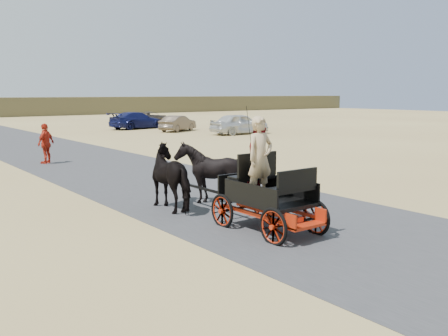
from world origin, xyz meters
TOP-DOWN VIEW (x-y plane):
  - ground at (0.00, 0.00)m, footprint 140.00×140.00m
  - road at (0.00, 0.00)m, footprint 6.00×140.00m
  - carriage at (-1.12, 1.42)m, footprint 1.30×2.40m
  - horse_left at (-1.67, 4.42)m, footprint 0.91×2.01m
  - horse_right at (-0.57, 4.42)m, footprint 1.37×1.54m
  - driver_man at (-1.32, 1.47)m, footprint 0.66×0.43m
  - passenger_woman at (-0.82, 2.02)m, footprint 0.77×0.60m
  - pedestrian at (-1.63, 14.95)m, footprint 1.06×0.94m
  - car_a at (14.55, 21.85)m, footprint 4.56×2.04m
  - car_b at (12.48, 27.05)m, footprint 3.91×2.89m
  - car_c at (11.13, 31.36)m, footprint 5.17×2.86m
  - car_d at (15.85, 37.63)m, footprint 4.47×2.92m

SIDE VIEW (x-z plane):
  - ground at x=0.00m, z-range 0.00..0.00m
  - road at x=0.00m, z-range 0.00..0.01m
  - carriage at x=-1.12m, z-range 0.00..0.72m
  - car_d at x=15.85m, z-range 0.00..1.14m
  - car_b at x=12.48m, z-range 0.00..1.23m
  - car_c at x=11.13m, z-range 0.00..1.42m
  - car_a at x=14.55m, z-range 0.00..1.52m
  - horse_left at x=-1.67m, z-range 0.00..1.70m
  - horse_right at x=-0.57m, z-range 0.00..1.70m
  - pedestrian at x=-1.63m, z-range 0.00..1.73m
  - passenger_woman at x=-0.82m, z-range 0.72..2.30m
  - driver_man at x=-1.32m, z-range 0.72..2.52m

